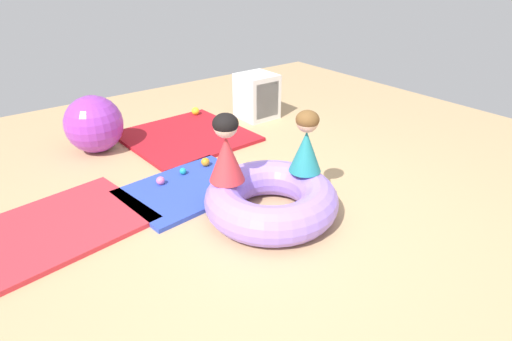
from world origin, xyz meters
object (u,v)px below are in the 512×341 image
object	(u,v)px
play_ball_yellow	(195,111)
storage_cube	(258,97)
play_ball_teal	(183,171)
exercise_ball_large	(94,124)
child_in_teal	(306,142)
play_ball_pink	(161,181)
play_ball_orange	(205,162)
child_in_red	(226,149)
inflatable_cushion	(271,200)

from	to	relation	value
play_ball_yellow	storage_cube	size ratio (longest dim) A/B	0.18
play_ball_teal	exercise_ball_large	world-z (taller)	exercise_ball_large
child_in_teal	play_ball_pink	size ratio (longest dim) A/B	6.80
play_ball_orange	exercise_ball_large	world-z (taller)	exercise_ball_large
storage_cube	play_ball_yellow	bearing A→B (deg)	142.56
child_in_teal	play_ball_yellow	xyz separation A→B (m)	(0.35, 2.40, -0.47)
play_ball_teal	storage_cube	size ratio (longest dim) A/B	0.12
child_in_red	play_ball_orange	bearing A→B (deg)	75.65
play_ball_teal	exercise_ball_large	distance (m)	1.22
play_ball_yellow	play_ball_pink	world-z (taller)	play_ball_yellow
child_in_red	play_ball_pink	distance (m)	0.90
play_ball_yellow	storage_cube	xyz separation A→B (m)	(0.64, -0.49, 0.19)
play_ball_teal	exercise_ball_large	bearing A→B (deg)	110.27
play_ball_yellow	storage_cube	world-z (taller)	storage_cube
child_in_red	play_ball_pink	bearing A→B (deg)	114.07
child_in_teal	exercise_ball_large	bearing A→B (deg)	-169.76
play_ball_teal	play_ball_yellow	xyz separation A→B (m)	(0.95, 1.38, 0.02)
child_in_teal	play_ball_yellow	bearing A→B (deg)	156.65
child_in_red	play_ball_teal	size ratio (longest dim) A/B	8.54
child_in_red	play_ball_yellow	bearing A→B (deg)	70.45
play_ball_pink	exercise_ball_large	bearing A→B (deg)	97.56
play_ball_orange	play_ball_yellow	bearing A→B (deg)	63.19
child_in_red	play_ball_pink	world-z (taller)	child_in_red
play_ball_teal	play_ball_orange	world-z (taller)	play_ball_orange
play_ball_orange	exercise_ball_large	xyz separation A→B (m)	(-0.68, 1.10, 0.22)
play_ball_pink	exercise_ball_large	distance (m)	1.21
play_ball_yellow	play_ball_pink	size ratio (longest dim) A/B	1.30
inflatable_cushion	child_in_red	world-z (taller)	child_in_red
exercise_ball_large	child_in_teal	bearing A→B (deg)	-64.79
play_ball_yellow	play_ball_teal	bearing A→B (deg)	-124.49
play_ball_pink	child_in_teal	bearing A→B (deg)	-48.52
inflatable_cushion	child_in_teal	world-z (taller)	child_in_teal
child_in_red	storage_cube	bearing A→B (deg)	50.59
play_ball_teal	storage_cube	distance (m)	1.83
child_in_red	storage_cube	distance (m)	2.32
play_ball_orange	storage_cube	xyz separation A→B (m)	(1.32, 0.87, 0.20)
play_ball_orange	exercise_ball_large	size ratio (longest dim) A/B	0.14
child_in_red	play_ball_pink	size ratio (longest dim) A/B	7.23
play_ball_yellow	exercise_ball_large	xyz separation A→B (m)	(-1.36, -0.26, 0.21)
inflatable_cushion	storage_cube	xyz separation A→B (m)	(1.34, 1.91, 0.13)
child_in_red	play_ball_orange	xyz separation A→B (m)	(0.27, 0.79, -0.49)
child_in_teal	play_ball_orange	size ratio (longest dim) A/B	6.13
play_ball_yellow	play_ball_orange	distance (m)	1.52
child_in_teal	storage_cube	world-z (taller)	child_in_teal
child_in_red	storage_cube	world-z (taller)	child_in_red
play_ball_pink	play_ball_teal	bearing A→B (deg)	12.03
play_ball_pink	play_ball_orange	bearing A→B (deg)	8.63
exercise_ball_large	play_ball_orange	bearing A→B (deg)	-58.36
play_ball_orange	storage_cube	distance (m)	1.59
play_ball_pink	storage_cube	xyz separation A→B (m)	(1.84, 0.95, 0.20)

